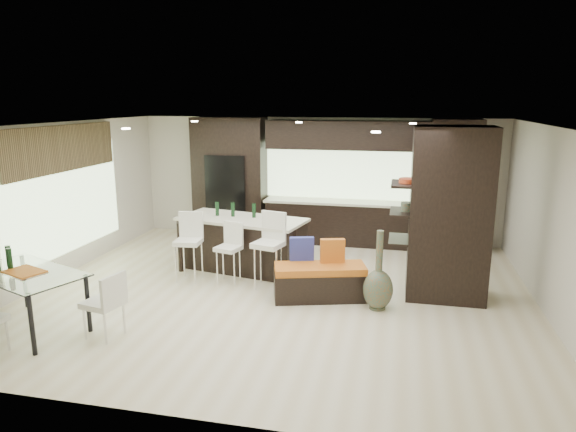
% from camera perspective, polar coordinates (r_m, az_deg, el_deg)
% --- Properties ---
extents(ground, '(8.00, 8.00, 0.00)m').
position_cam_1_polar(ground, '(8.48, -0.88, -8.49)').
color(ground, beige).
rests_on(ground, ground).
extents(back_wall, '(8.00, 0.02, 2.70)m').
position_cam_1_polar(back_wall, '(11.47, 3.14, 4.14)').
color(back_wall, beige).
rests_on(back_wall, ground).
extents(left_wall, '(0.02, 7.00, 2.70)m').
position_cam_1_polar(left_wall, '(9.80, -24.32, 1.50)').
color(left_wall, beige).
rests_on(left_wall, ground).
extents(right_wall, '(0.02, 7.00, 2.70)m').
position_cam_1_polar(right_wall, '(8.17, 27.52, -0.90)').
color(right_wall, beige).
rests_on(right_wall, ground).
extents(ceiling, '(8.00, 7.00, 0.02)m').
position_cam_1_polar(ceiling, '(7.91, -0.95, 10.05)').
color(ceiling, white).
rests_on(ceiling, ground).
extents(window_left, '(0.04, 3.20, 1.90)m').
position_cam_1_polar(window_left, '(9.94, -23.45, 1.72)').
color(window_left, '#B2D199').
rests_on(window_left, left_wall).
extents(window_back, '(3.40, 0.04, 1.20)m').
position_cam_1_polar(window_back, '(11.32, 6.12, 4.99)').
color(window_back, '#B2D199').
rests_on(window_back, back_wall).
extents(stone_accent, '(0.08, 3.00, 0.80)m').
position_cam_1_polar(stone_accent, '(9.80, -23.78, 6.88)').
color(stone_accent, brown).
rests_on(stone_accent, left_wall).
extents(ceiling_spots, '(4.00, 3.00, 0.02)m').
position_cam_1_polar(ceiling_spots, '(8.15, -0.54, 10.00)').
color(ceiling_spots, white).
rests_on(ceiling_spots, ceiling).
extents(back_cabinetry, '(6.80, 0.68, 2.70)m').
position_cam_1_polar(back_cabinetry, '(11.07, 5.41, 3.78)').
color(back_cabinetry, black).
rests_on(back_cabinetry, ground).
extents(refrigerator, '(0.90, 0.68, 1.90)m').
position_cam_1_polar(refrigerator, '(11.63, -6.48, 2.20)').
color(refrigerator, black).
rests_on(refrigerator, ground).
extents(partition_column, '(1.20, 0.80, 2.70)m').
position_cam_1_polar(partition_column, '(8.31, 17.49, 0.18)').
color(partition_column, black).
rests_on(partition_column, ground).
extents(kitchen_island, '(2.47, 1.44, 0.97)m').
position_cam_1_polar(kitchen_island, '(9.53, -5.10, -3.06)').
color(kitchen_island, black).
rests_on(kitchen_island, ground).
extents(stool_left, '(0.46, 0.46, 0.96)m').
position_cam_1_polar(stool_left, '(9.04, -10.96, -4.14)').
color(stool_left, white).
rests_on(stool_left, ground).
extents(stool_mid, '(0.46, 0.46, 0.85)m').
position_cam_1_polar(stool_mid, '(8.83, -6.62, -4.79)').
color(stool_mid, white).
rests_on(stool_mid, ground).
extents(stool_right, '(0.55, 0.55, 1.02)m').
position_cam_1_polar(stool_right, '(8.57, -2.20, -4.66)').
color(stool_right, white).
rests_on(stool_right, ground).
extents(bench, '(1.53, 0.93, 0.55)m').
position_cam_1_polar(bench, '(8.16, 3.55, -7.32)').
color(bench, black).
rests_on(bench, ground).
extents(floor_vase, '(0.54, 0.54, 1.22)m').
position_cam_1_polar(floor_vase, '(7.77, 10.05, -5.96)').
color(floor_vase, '#4A503A').
rests_on(floor_vase, ground).
extents(dining_table, '(1.92, 1.50, 0.81)m').
position_cam_1_polar(dining_table, '(7.93, -26.94, -8.37)').
color(dining_table, white).
rests_on(dining_table, ground).
extents(chair_end, '(0.53, 0.53, 0.82)m').
position_cam_1_polar(chair_end, '(7.27, -19.82, -9.54)').
color(chair_end, white).
rests_on(chair_end, ground).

